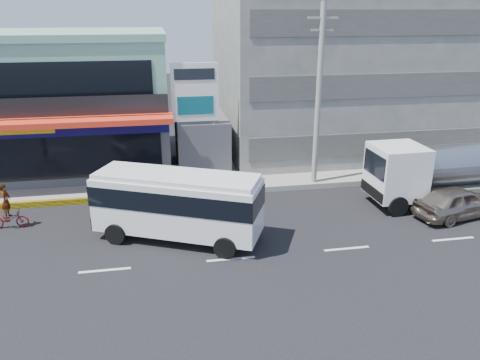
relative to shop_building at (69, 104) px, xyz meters
name	(u,v)px	position (x,y,z in m)	size (l,w,h in m)	color
ground	(231,259)	(8.00, -13.95, -4.00)	(120.00, 120.00, 0.00)	black
sidewalk	(287,173)	(13.00, -4.45, -3.85)	(70.00, 5.00, 0.30)	gray
shop_building	(69,104)	(0.00, 0.00, 0.00)	(12.40, 11.70, 8.00)	#45454A
concrete_building	(339,49)	(18.00, 1.05, 3.00)	(16.00, 12.00, 14.00)	gray
gap_structure	(201,141)	(8.00, -1.95, -2.25)	(3.00, 6.00, 3.50)	#45454A
satellite_dish	(202,116)	(8.00, -2.95, -0.42)	(1.50, 1.50, 0.15)	slate
billboard	(195,99)	(7.50, -4.75, 0.93)	(2.60, 0.18, 6.90)	gray
utility_pole_near	(318,97)	(14.00, -6.55, 1.15)	(1.60, 0.30, 10.00)	#999993
minibus	(177,201)	(6.02, -11.73, -2.19)	(7.55, 5.15, 3.03)	silver
sedan	(458,202)	(19.58, -11.76, -3.22)	(1.83, 4.55, 1.55)	gray
tanker_truck	(441,171)	(19.65, -9.93, -2.26)	(8.24, 2.80, 3.23)	white
motorcycle_rider	(8,214)	(-1.67, -9.24, -3.28)	(1.71, 0.64, 2.17)	#580C0F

